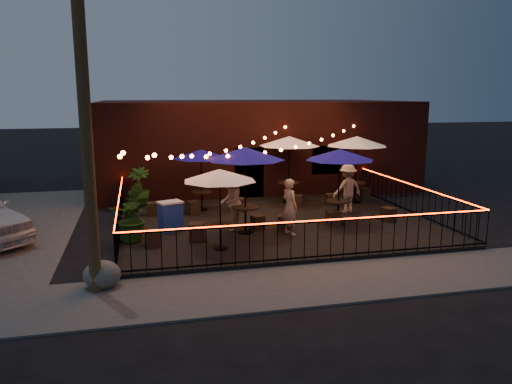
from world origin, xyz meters
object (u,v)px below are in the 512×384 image
(cafe_table_2, at_px, (245,155))
(cafe_table_4, at_px, (340,156))
(cafe_table_3, at_px, (289,142))
(cooler, at_px, (170,216))
(cafe_table_1, at_px, (201,155))
(utility_pole, at_px, (85,110))
(cafe_table_0, at_px, (220,176))
(boulder, at_px, (102,275))
(cafe_table_5, at_px, (357,142))

(cafe_table_2, xyz_separation_m, cafe_table_4, (3.19, 0.42, -0.17))
(cafe_table_3, xyz_separation_m, cooler, (-4.79, -3.18, -1.88))
(cafe_table_1, bearing_deg, cafe_table_3, 9.30)
(utility_pole, relative_size, cafe_table_3, 2.62)
(cafe_table_1, distance_m, cafe_table_4, 5.05)
(cafe_table_0, relative_size, cafe_table_2, 0.84)
(utility_pole, bearing_deg, cafe_table_1, 64.71)
(cafe_table_2, bearing_deg, cafe_table_4, 7.55)
(boulder, bearing_deg, cafe_table_4, 27.10)
(cafe_table_0, relative_size, cooler, 2.67)
(cafe_table_2, distance_m, cafe_table_5, 6.03)
(cafe_table_4, relative_size, boulder, 2.87)
(cafe_table_4, bearing_deg, boulder, -152.90)
(cafe_table_4, bearing_deg, cafe_table_5, 56.45)
(cooler, relative_size, boulder, 1.08)
(cafe_table_4, height_order, boulder, cafe_table_4)
(cafe_table_0, relative_size, cafe_table_3, 0.82)
(cafe_table_1, relative_size, cooler, 2.37)
(cafe_table_1, bearing_deg, cafe_table_5, -1.07)
(cooler, bearing_deg, cafe_table_4, -23.22)
(cafe_table_1, height_order, cafe_table_5, cafe_table_5)
(cafe_table_3, distance_m, boulder, 10.00)
(cafe_table_1, distance_m, cafe_table_2, 3.51)
(cafe_table_1, relative_size, cafe_table_5, 0.86)
(cafe_table_0, xyz_separation_m, cafe_table_1, (0.10, 4.77, 0.01))
(cafe_table_3, distance_m, cafe_table_4, 3.57)
(cafe_table_0, relative_size, cafe_table_1, 1.12)
(cafe_table_4, bearing_deg, cafe_table_3, 99.83)
(utility_pole, height_order, cafe_table_5, utility_pole)
(cafe_table_0, bearing_deg, cafe_table_1, 88.82)
(cafe_table_1, xyz_separation_m, cafe_table_5, (5.97, -0.11, 0.33))
(utility_pole, xyz_separation_m, cafe_table_4, (7.32, 3.88, -1.61))
(cafe_table_4, bearing_deg, cafe_table_1, 144.27)
(cafe_table_1, distance_m, cooler, 3.31)
(utility_pole, relative_size, cafe_table_1, 3.60)
(cooler, bearing_deg, utility_pole, -134.20)
(cooler, bearing_deg, cafe_table_2, -38.56)
(cafe_table_0, relative_size, boulder, 2.89)
(cafe_table_0, height_order, boulder, cafe_table_0)
(cafe_table_2, height_order, boulder, cafe_table_2)
(utility_pole, relative_size, cafe_table_4, 3.22)
(cafe_table_3, bearing_deg, utility_pole, -132.21)
(utility_pole, distance_m, cafe_table_1, 7.77)
(cafe_table_2, distance_m, cafe_table_3, 4.71)
(cafe_table_1, height_order, cafe_table_4, cafe_table_4)
(utility_pole, relative_size, cafe_table_0, 3.20)
(cafe_table_1, relative_size, cafe_table_3, 0.73)
(cafe_table_2, xyz_separation_m, cafe_table_3, (2.58, 3.94, -0.04))
(cafe_table_1, height_order, cafe_table_2, cafe_table_2)
(utility_pole, bearing_deg, cafe_table_2, 39.97)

